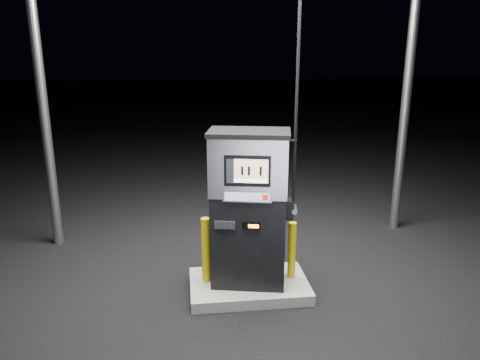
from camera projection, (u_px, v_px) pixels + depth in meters
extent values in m
plane|color=black|center=(249.00, 291.00, 6.43)|extent=(80.00, 80.00, 0.00)
cube|color=slate|center=(249.00, 286.00, 6.41)|extent=(1.60, 1.00, 0.15)
cylinder|color=gray|center=(44.00, 111.00, 7.36)|extent=(0.16, 0.16, 4.50)
cylinder|color=gray|center=(406.00, 105.00, 8.06)|extent=(0.16, 0.16, 4.50)
cube|color=black|center=(249.00, 238.00, 6.21)|extent=(1.06, 0.74, 1.27)
cube|color=silver|center=(249.00, 165.00, 5.93)|extent=(1.08, 0.77, 0.76)
cube|color=black|center=(249.00, 133.00, 5.81)|extent=(1.13, 0.82, 0.06)
cube|color=black|center=(247.00, 171.00, 5.65)|extent=(0.56, 0.15, 0.38)
cube|color=#C3A88E|center=(251.00, 169.00, 5.62)|extent=(0.41, 0.09, 0.24)
cube|color=white|center=(251.00, 181.00, 5.66)|extent=(0.41, 0.09, 0.05)
cube|color=silver|center=(247.00, 197.00, 5.74)|extent=(0.60, 0.16, 0.14)
cube|color=#A6A9AE|center=(247.00, 197.00, 5.72)|extent=(0.55, 0.12, 0.11)
cube|color=red|center=(265.00, 198.00, 5.70)|extent=(0.07, 0.02, 0.07)
cube|color=black|center=(251.00, 226.00, 5.84)|extent=(0.22, 0.07, 0.09)
cube|color=orange|center=(254.00, 226.00, 5.83)|extent=(0.13, 0.03, 0.05)
cube|color=black|center=(225.00, 225.00, 5.87)|extent=(0.26, 0.08, 0.10)
cube|color=black|center=(290.00, 209.00, 6.04)|extent=(0.14, 0.20, 0.25)
cylinder|color=gray|center=(294.00, 209.00, 6.04)|extent=(0.12, 0.23, 0.07)
cylinder|color=black|center=(297.00, 76.00, 5.52)|extent=(0.04, 0.04, 3.14)
cylinder|color=gold|center=(206.00, 250.00, 6.29)|extent=(0.16, 0.16, 0.91)
cylinder|color=gold|center=(292.00, 250.00, 6.40)|extent=(0.13, 0.13, 0.80)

